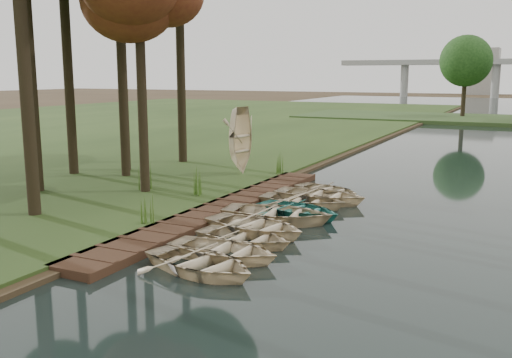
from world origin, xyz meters
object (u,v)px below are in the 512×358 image
at_px(boardwalk, 222,210).
at_px(rowboat_2, 244,235).
at_px(rowboat_0, 201,260).
at_px(rowboat_1, 223,247).
at_px(stored_rowboat, 241,167).

relative_size(boardwalk, rowboat_2, 5.11).
bearing_deg(rowboat_0, rowboat_2, 15.61).
bearing_deg(rowboat_2, rowboat_1, -172.26).
xyz_separation_m(rowboat_0, rowboat_2, (-0.12, 2.73, -0.03)).
relative_size(boardwalk, stored_rowboat, 4.79).
relative_size(rowboat_0, rowboat_1, 1.03).
xyz_separation_m(rowboat_0, stored_rowboat, (-5.39, 12.60, 0.24)).
height_order(boardwalk, stored_rowboat, stored_rowboat).
bearing_deg(boardwalk, rowboat_2, -51.18).
bearing_deg(rowboat_2, rowboat_0, -173.63).
xyz_separation_m(rowboat_0, rowboat_1, (-0.02, 1.25, -0.01)).
relative_size(boardwalk, rowboat_0, 4.68).
distance_m(boardwalk, stored_rowboat, 7.01).
relative_size(rowboat_1, rowboat_2, 1.06).
distance_m(boardwalk, rowboat_1, 5.61).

